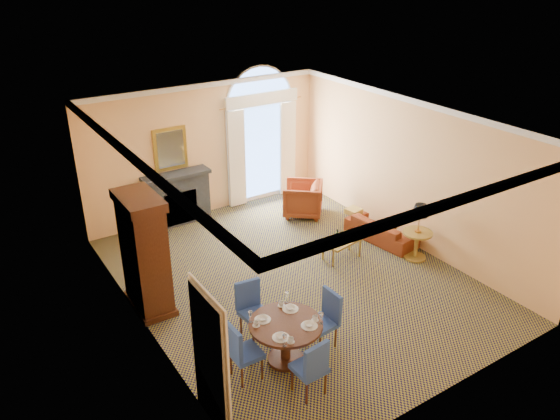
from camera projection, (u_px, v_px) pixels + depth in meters
ground at (294, 278)px, 10.83m from camera, size 7.50×7.50×0.00m
room_envelope at (274, 149)px, 10.25m from camera, size 6.04×7.52×3.45m
armoire at (145, 255)px, 9.53m from camera, size 0.63×1.12×2.20m
dining_table at (286, 333)px, 8.42m from camera, size 1.15×1.15×0.92m
dining_chair_north at (251, 305)px, 9.04m from camera, size 0.49×0.50×0.99m
dining_chair_south at (313, 366)px, 7.71m from camera, size 0.47×0.49×0.99m
dining_chair_east at (326, 316)px, 8.78m from camera, size 0.48×0.48×0.99m
dining_chair_west at (240, 349)px, 8.04m from camera, size 0.46×0.45×0.99m
sofa at (381, 230)px, 12.18m from camera, size 0.88×1.74×0.49m
armchair at (303, 199)px, 13.28m from camera, size 1.28×1.28×0.84m
coffee_table at (342, 241)px, 11.36m from camera, size 0.92×0.63×0.76m
side_table at (418, 225)px, 11.22m from camera, size 0.62×0.62×1.22m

